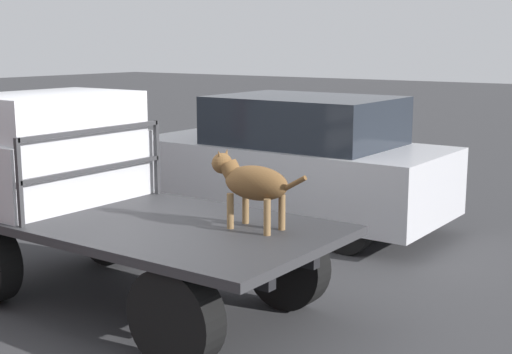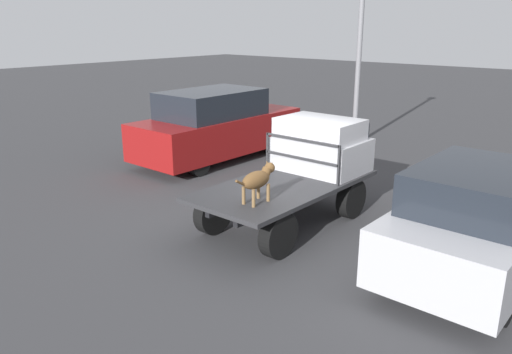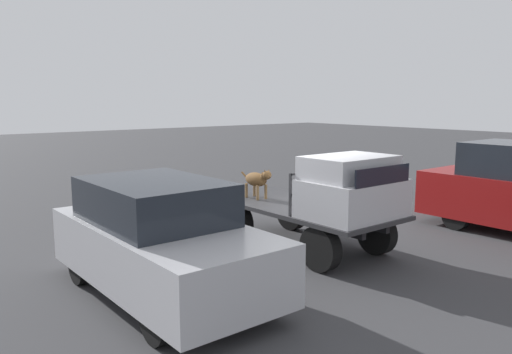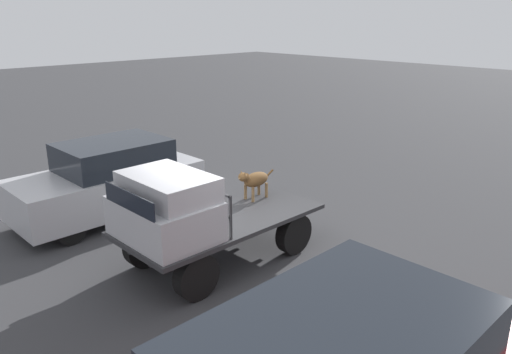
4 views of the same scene
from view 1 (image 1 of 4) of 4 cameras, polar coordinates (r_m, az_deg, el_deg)
ground_plane at (r=6.93m, az=-9.51°, el=-10.02°), size 80.00×80.00×0.00m
flatbed_truck at (r=6.74m, az=-9.67°, el=-5.16°), size 3.84×1.87×0.86m
truck_cab at (r=7.46m, az=-16.35°, el=2.09°), size 1.30×1.75×1.09m
truck_headboard at (r=6.94m, az=-12.80°, el=1.65°), size 0.04×1.75×0.78m
dog at (r=6.07m, az=-0.43°, el=-0.41°), size 0.99×0.30×0.67m
parked_sedan at (r=9.56m, az=3.09°, el=1.23°), size 4.18×1.85×1.75m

